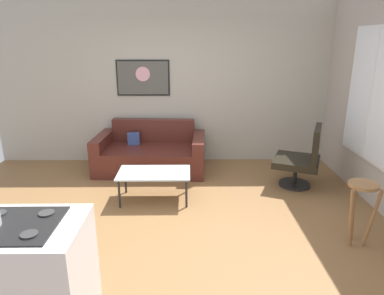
{
  "coord_description": "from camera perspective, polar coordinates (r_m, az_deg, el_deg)",
  "views": [
    {
      "loc": [
        0.16,
        -3.62,
        2.11
      ],
      "look_at": [
        0.22,
        0.9,
        0.7
      ],
      "focal_mm": 32.4,
      "sensor_mm": 36.0,
      "label": 1
    }
  ],
  "objects": [
    {
      "name": "couch",
      "position": [
        5.85,
        -6.76,
        -1.13
      ],
      "size": [
        1.84,
        1.05,
        0.8
      ],
      "color": "#4D2019",
      "rests_on": "ground"
    },
    {
      "name": "window",
      "position": [
        5.17,
        27.5,
        7.71
      ],
      "size": [
        0.03,
        1.28,
        1.75
      ],
      "color": "silver"
    },
    {
      "name": "back_wall",
      "position": [
        6.08,
        -2.29,
        10.61
      ],
      "size": [
        6.4,
        0.05,
        2.8
      ],
      "primitive_type": "cube",
      "color": "#ABA798",
      "rests_on": "ground"
    },
    {
      "name": "bar_stool",
      "position": [
        4.04,
        26.12,
        -7.6
      ],
      "size": [
        0.35,
        0.34,
        0.7
      ],
      "color": "olive",
      "rests_on": "ground"
    },
    {
      "name": "coffee_table",
      "position": [
        4.71,
        -6.26,
        -4.42
      ],
      "size": [
        0.97,
        0.56,
        0.4
      ],
      "color": "silver",
      "rests_on": "ground"
    },
    {
      "name": "ground",
      "position": [
        4.2,
        -2.93,
        -13.16
      ],
      "size": [
        6.4,
        6.4,
        0.04
      ],
      "primitive_type": "cube",
      "color": "brown"
    },
    {
      "name": "armchair",
      "position": [
        5.34,
        17.76,
        -1.75
      ],
      "size": [
        0.84,
        0.86,
        0.93
      ],
      "color": "black",
      "rests_on": "ground"
    },
    {
      "name": "wall_painting",
      "position": [
        6.08,
        -8.06,
        11.29
      ],
      "size": [
        0.91,
        0.03,
        0.61
      ],
      "color": "black"
    }
  ]
}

